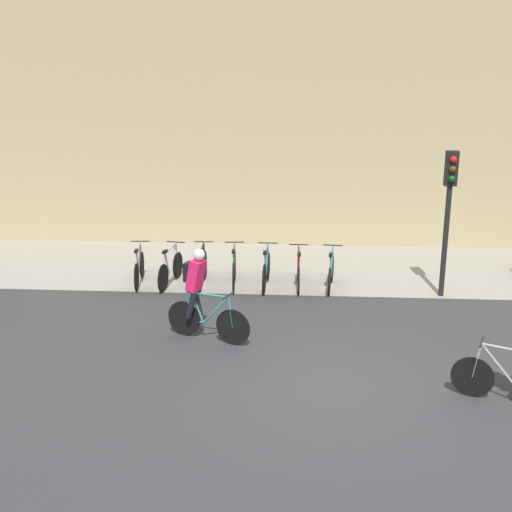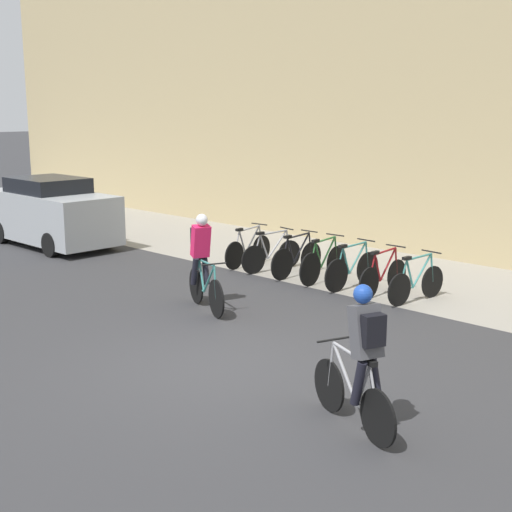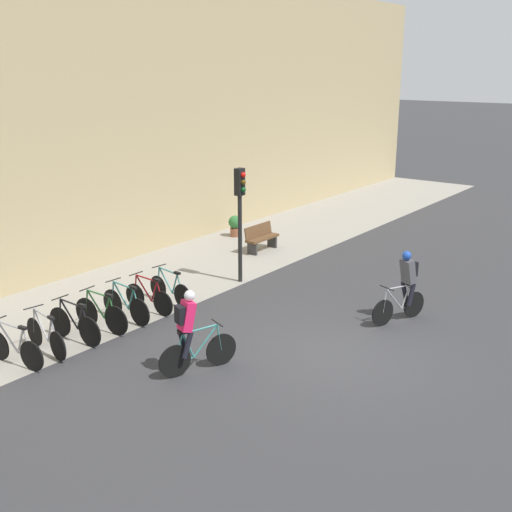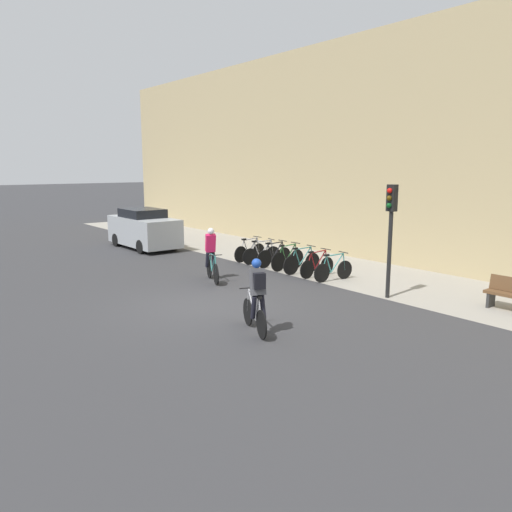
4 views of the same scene
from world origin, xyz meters
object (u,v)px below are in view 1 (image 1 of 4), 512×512
cyclist_pink (200,292)px  parked_bike_4 (266,270)px  parked_bike_1 (171,269)px  parked_bike_3 (234,269)px  parked_bike_6 (331,272)px  traffic_light_pole (449,197)px  parked_bike_0 (139,268)px  parked_bike_5 (299,272)px  parked_bike_2 (202,269)px

cyclist_pink → parked_bike_4: cyclist_pink is taller
cyclist_pink → parked_bike_1: (-1.20, 3.17, -0.55)m
parked_bike_3 → cyclist_pink: bearing=-96.0°
parked_bike_6 → traffic_light_pole: bearing=-8.7°
traffic_light_pole → parked_bike_3: bearing=175.4°
parked_bike_1 → parked_bike_3: size_ratio=1.00×
parked_bike_0 → traffic_light_pole: size_ratio=0.51×
parked_bike_6 → parked_bike_4: bearing=180.0°
cyclist_pink → parked_bike_0: (-1.96, 3.17, -0.55)m
cyclist_pink → parked_bike_3: (0.33, 3.17, -0.53)m
parked_bike_5 → parked_bike_3: bearing=180.0°
parked_bike_3 → parked_bike_4: 0.77m
parked_bike_6 → cyclist_pink: bearing=-129.7°
parked_bike_2 → parked_bike_4: (1.53, -0.00, -0.00)m
parked_bike_1 → parked_bike_6: (3.83, 0.00, -0.01)m
parked_bike_5 → parked_bike_6: size_ratio=1.00×
parked_bike_3 → traffic_light_pole: bearing=-4.6°
parked_bike_4 → parked_bike_6: bearing=-0.0°
parked_bike_5 → traffic_light_pole: 3.81m
parked_bike_2 → traffic_light_pole: (5.57, -0.39, 1.89)m
parked_bike_6 → traffic_light_pole: 3.17m
parked_bike_2 → parked_bike_5: 2.30m
parked_bike_4 → parked_bike_6: (1.53, -0.00, -0.02)m
parked_bike_1 → traffic_light_pole: 6.63m
traffic_light_pole → parked_bike_4: bearing=174.5°
parked_bike_0 → traffic_light_pole: (7.10, -0.39, 1.91)m
parked_bike_3 → parked_bike_4: (0.77, -0.00, -0.01)m
parked_bike_4 → traffic_light_pole: size_ratio=0.52×
parked_bike_1 → parked_bike_4: bearing=0.0°
cyclist_pink → parked_bike_0: cyclist_pink is taller
parked_bike_0 → parked_bike_5: 3.83m
parked_bike_0 → parked_bike_6: (4.60, -0.00, -0.01)m
parked_bike_0 → parked_bike_4: parked_bike_4 is taller
parked_bike_3 → parked_bike_2: bearing=-180.0°
parked_bike_2 → parked_bike_6: bearing=-0.0°
cyclist_pink → traffic_light_pole: 6.00m
parked_bike_2 → parked_bike_0: bearing=-180.0°
parked_bike_1 → parked_bike_6: 3.83m
parked_bike_1 → parked_bike_4: size_ratio=0.99×
cyclist_pink → parked_bike_3: bearing=84.0°
parked_bike_0 → parked_bike_2: (1.53, 0.00, 0.01)m
parked_bike_2 → parked_bike_6: 3.07m
cyclist_pink → parked_bike_5: size_ratio=1.09×
parked_bike_0 → parked_bike_6: 4.60m
parked_bike_0 → parked_bike_3: size_ratio=1.00×
parked_bike_5 → parked_bike_6: (0.77, -0.00, -0.00)m
cyclist_pink → parked_bike_1: cyclist_pink is taller
parked_bike_2 → parked_bike_3: bearing=0.0°
parked_bike_1 → cyclist_pink: bearing=-69.3°
parked_bike_4 → parked_bike_5: size_ratio=1.04×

